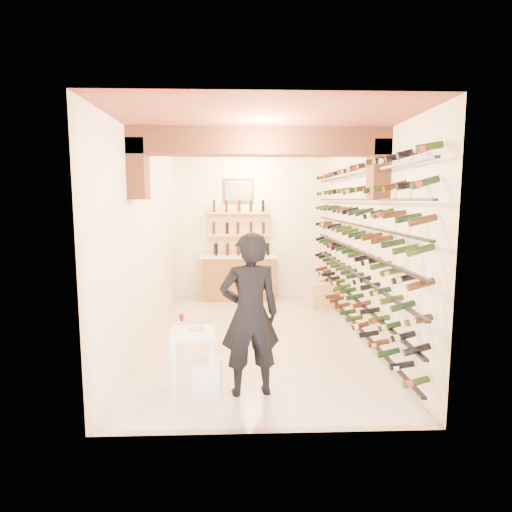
{
  "coord_description": "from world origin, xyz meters",
  "views": [
    {
      "loc": [
        -0.27,
        -6.88,
        2.25
      ],
      "look_at": [
        0.0,
        0.3,
        1.3
      ],
      "focal_mm": 30.02,
      "sensor_mm": 36.0,
      "label": 1
    }
  ],
  "objects_px": {
    "wine_rack": "(350,243)",
    "chrome_barstool": "(256,304)",
    "crate_lower": "(321,302)",
    "tasting_table": "(193,342)",
    "person": "(250,314)",
    "back_counter": "(239,276)",
    "white_stool": "(207,377)"
  },
  "relations": [
    {
      "from": "tasting_table",
      "to": "person",
      "type": "bearing_deg",
      "value": -10.04
    },
    {
      "from": "tasting_table",
      "to": "person",
      "type": "distance_m",
      "value": 0.74
    },
    {
      "from": "crate_lower",
      "to": "white_stool",
      "type": "bearing_deg",
      "value": -118.0
    },
    {
      "from": "white_stool",
      "to": "wine_rack",
      "type": "bearing_deg",
      "value": 44.03
    },
    {
      "from": "back_counter",
      "to": "person",
      "type": "distance_m",
      "value": 4.8
    },
    {
      "from": "chrome_barstool",
      "to": "tasting_table",
      "type": "bearing_deg",
      "value": -107.87
    },
    {
      "from": "tasting_table",
      "to": "white_stool",
      "type": "relative_size",
      "value": 2.3
    },
    {
      "from": "wine_rack",
      "to": "back_counter",
      "type": "distance_m",
      "value": 3.38
    },
    {
      "from": "tasting_table",
      "to": "crate_lower",
      "type": "xyz_separation_m",
      "value": [
        2.22,
        3.83,
        -0.47
      ]
    },
    {
      "from": "white_stool",
      "to": "person",
      "type": "height_order",
      "value": "person"
    },
    {
      "from": "wine_rack",
      "to": "back_counter",
      "type": "relative_size",
      "value": 3.35
    },
    {
      "from": "back_counter",
      "to": "crate_lower",
      "type": "distance_m",
      "value": 1.96
    },
    {
      "from": "back_counter",
      "to": "chrome_barstool",
      "type": "relative_size",
      "value": 2.37
    },
    {
      "from": "chrome_barstool",
      "to": "white_stool",
      "type": "bearing_deg",
      "value": -104.33
    },
    {
      "from": "back_counter",
      "to": "chrome_barstool",
      "type": "xyz_separation_m",
      "value": [
        0.3,
        -2.18,
        -0.12
      ]
    },
    {
      "from": "wine_rack",
      "to": "back_counter",
      "type": "height_order",
      "value": "wine_rack"
    },
    {
      "from": "person",
      "to": "white_stool",
      "type": "bearing_deg",
      "value": -9.95
    },
    {
      "from": "person",
      "to": "crate_lower",
      "type": "xyz_separation_m",
      "value": [
        1.56,
        3.88,
        -0.81
      ]
    },
    {
      "from": "white_stool",
      "to": "person",
      "type": "bearing_deg",
      "value": -1.17
    },
    {
      "from": "wine_rack",
      "to": "tasting_table",
      "type": "relative_size",
      "value": 6.33
    },
    {
      "from": "back_counter",
      "to": "person",
      "type": "height_order",
      "value": "person"
    },
    {
      "from": "white_stool",
      "to": "crate_lower",
      "type": "xyz_separation_m",
      "value": [
        2.06,
        3.87,
        -0.06
      ]
    },
    {
      "from": "wine_rack",
      "to": "chrome_barstool",
      "type": "xyz_separation_m",
      "value": [
        -1.53,
        0.47,
        -1.13
      ]
    },
    {
      "from": "person",
      "to": "back_counter",
      "type": "bearing_deg",
      "value": -97.11
    },
    {
      "from": "back_counter",
      "to": "white_stool",
      "type": "distance_m",
      "value": 4.79
    },
    {
      "from": "back_counter",
      "to": "tasting_table",
      "type": "relative_size",
      "value": 1.89
    },
    {
      "from": "wine_rack",
      "to": "white_stool",
      "type": "distance_m",
      "value": 3.33
    },
    {
      "from": "back_counter",
      "to": "crate_lower",
      "type": "bearing_deg",
      "value": -27.73
    },
    {
      "from": "crate_lower",
      "to": "tasting_table",
      "type": "bearing_deg",
      "value": -120.08
    },
    {
      "from": "tasting_table",
      "to": "chrome_barstool",
      "type": "bearing_deg",
      "value": 66.32
    },
    {
      "from": "back_counter",
      "to": "person",
      "type": "xyz_separation_m",
      "value": [
        0.14,
        -4.78,
        0.42
      ]
    },
    {
      "from": "white_stool",
      "to": "chrome_barstool",
      "type": "distance_m",
      "value": 2.68
    }
  ]
}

